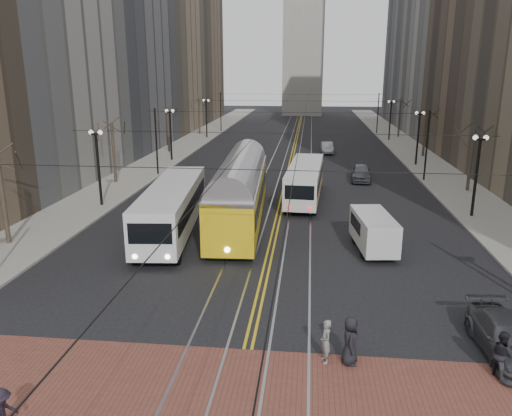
% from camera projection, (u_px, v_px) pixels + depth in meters
% --- Properties ---
extents(ground, '(260.00, 260.00, 0.00)m').
position_uv_depth(ground, '(251.00, 336.00, 19.72)').
color(ground, black).
rests_on(ground, ground).
extents(sidewalk_left, '(5.00, 140.00, 0.15)m').
position_uv_depth(sidewalk_left, '(177.00, 151.00, 64.36)').
color(sidewalk_left, gray).
rests_on(sidewalk_left, ground).
extents(sidewalk_right, '(5.00, 140.00, 0.15)m').
position_uv_depth(sidewalk_right, '(415.00, 155.00, 61.24)').
color(sidewalk_right, gray).
rests_on(sidewalk_right, ground).
extents(crosswalk_band, '(25.00, 6.00, 0.01)m').
position_uv_depth(crosswalk_band, '(236.00, 400.00, 15.88)').
color(crosswalk_band, brown).
rests_on(crosswalk_band, ground).
extents(streetcar_rails, '(4.80, 130.00, 0.02)m').
position_uv_depth(streetcar_rails, '(293.00, 153.00, 62.82)').
color(streetcar_rails, gray).
rests_on(streetcar_rails, ground).
extents(centre_lines, '(0.42, 130.00, 0.01)m').
position_uv_depth(centre_lines, '(293.00, 153.00, 62.82)').
color(centre_lines, gold).
rests_on(centre_lines, ground).
extents(building_left_mid, '(16.00, 20.00, 34.00)m').
position_uv_depth(building_left_mid, '(90.00, 13.00, 61.88)').
color(building_left_mid, slate).
rests_on(building_left_mid, ground).
extents(building_left_far, '(16.00, 20.00, 40.00)m').
position_uv_depth(building_left_far, '(175.00, 19.00, 99.39)').
color(building_left_far, brown).
rests_on(building_left_far, ground).
extents(building_right_far, '(16.00, 20.00, 40.00)m').
position_uv_depth(building_right_far, '(438.00, 16.00, 94.09)').
color(building_right_far, slate).
rests_on(building_right_far, ground).
extents(lamp_posts, '(27.60, 57.20, 5.60)m').
position_uv_depth(lamp_posts, '(287.00, 152.00, 46.50)').
color(lamp_posts, black).
rests_on(lamp_posts, ground).
extents(street_trees, '(31.68, 53.28, 5.60)m').
position_uv_depth(street_trees, '(290.00, 142.00, 52.73)').
color(street_trees, '#382D23').
rests_on(street_trees, ground).
extents(trolley_wires, '(25.96, 120.00, 6.60)m').
position_uv_depth(trolley_wires, '(290.00, 133.00, 52.07)').
color(trolley_wires, black).
rests_on(trolley_wires, ground).
extents(transit_bus, '(3.80, 12.90, 3.18)m').
position_uv_depth(transit_bus, '(172.00, 210.00, 31.59)').
color(transit_bus, silver).
rests_on(transit_bus, ground).
extents(streetcar, '(3.63, 15.61, 3.65)m').
position_uv_depth(streetcar, '(240.00, 197.00, 33.79)').
color(streetcar, yellow).
rests_on(streetcar, ground).
extents(rear_bus, '(3.04, 11.17, 2.88)m').
position_uv_depth(rear_bus, '(305.00, 182.00, 40.02)').
color(rear_bus, white).
rests_on(rear_bus, ground).
extents(cargo_van, '(2.43, 5.03, 2.14)m').
position_uv_depth(cargo_van, '(373.00, 233.00, 28.76)').
color(cargo_van, silver).
rests_on(cargo_van, ground).
extents(sedan_grey, '(2.15, 4.64, 1.54)m').
position_uv_depth(sedan_grey, '(361.00, 173.00, 47.10)').
color(sedan_grey, '#44484C').
rests_on(sedan_grey, ground).
extents(sedan_silver, '(1.62, 4.18, 1.36)m').
position_uv_depth(sedan_silver, '(327.00, 148.00, 62.84)').
color(sedan_silver, '#A5A8AD').
rests_on(sedan_silver, ground).
extents(sedan_parked, '(2.08, 4.73, 1.35)m').
position_uv_depth(sedan_parked, '(507.00, 338.00, 18.30)').
color(sedan_parked, '#404248').
rests_on(sedan_parked, ground).
extents(pedestrian_a, '(0.60, 0.90, 1.80)m').
position_uv_depth(pedestrian_a, '(350.00, 341.00, 17.65)').
color(pedestrian_a, black).
rests_on(pedestrian_a, crosswalk_band).
extents(pedestrian_b, '(0.53, 0.68, 1.63)m').
position_uv_depth(pedestrian_b, '(326.00, 341.00, 17.76)').
color(pedestrian_b, gray).
rests_on(pedestrian_b, crosswalk_band).
extents(pedestrian_c, '(0.90, 0.99, 1.67)m').
position_uv_depth(pedestrian_c, '(501.00, 354.00, 16.95)').
color(pedestrian_c, black).
rests_on(pedestrian_c, crosswalk_band).
extents(pedestrian_d, '(0.77, 1.16, 1.67)m').
position_uv_depth(pedestrian_d, '(2.00, 416.00, 13.91)').
color(pedestrian_d, black).
rests_on(pedestrian_d, crosswalk_band).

